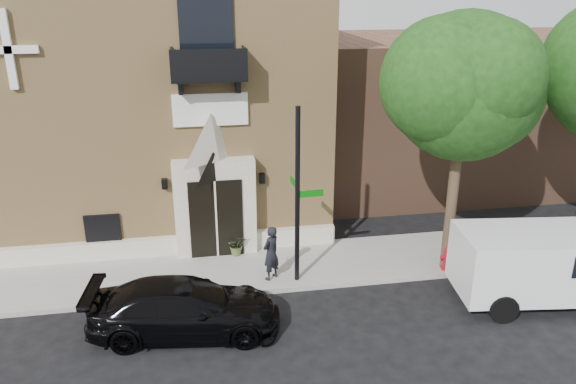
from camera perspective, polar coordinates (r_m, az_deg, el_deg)
name	(u,v)px	position (r m, az deg, el deg)	size (l,w,h in m)	color
ground	(258,295)	(16.65, -3.12, -10.44)	(120.00, 120.00, 0.00)	black
sidewalk	(283,266)	(18.03, -0.52, -7.55)	(42.00, 3.00, 0.15)	gray
church	(153,91)	(22.54, -13.55, 9.94)	(12.20, 11.01, 9.30)	tan
neighbour_building	(494,108)	(27.40, 20.22, 8.00)	(18.00, 8.00, 6.40)	brown
street_tree_left	(467,86)	(16.63, 17.74, 10.26)	(4.97, 4.38, 7.77)	#38281C
black_sedan	(185,308)	(14.95, -10.44, -11.51)	(1.99, 4.90, 1.42)	black
cargo_van	(558,263)	(17.53, 25.74, -6.51)	(5.47, 2.74, 2.14)	white
street_sign	(298,197)	(16.03, 1.01, -0.47)	(0.84, 0.84, 5.29)	black
fire_hydrant	(447,258)	(18.21, 15.89, -6.46)	(0.45, 0.36, 0.78)	maroon
dumpster	(509,240)	(19.60, 21.49, -4.59)	(1.74, 1.02, 1.12)	#0E3519
planter	(237,245)	(18.52, -5.23, -5.36)	(0.62, 0.54, 0.69)	#4C5E2E
pedestrian_near	(271,253)	(16.80, -1.75, -6.22)	(0.62, 0.41, 1.70)	black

